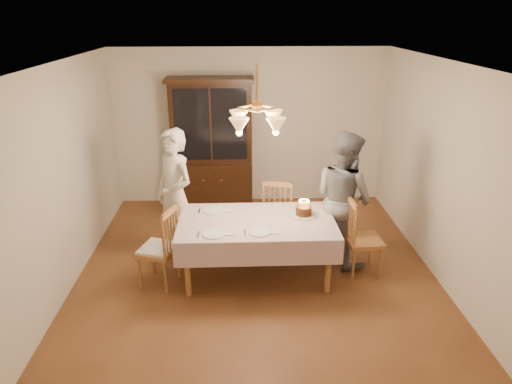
{
  "coord_description": "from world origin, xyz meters",
  "views": [
    {
      "loc": [
        -0.22,
        -5.0,
        3.13
      ],
      "look_at": [
        0.0,
        0.2,
        1.05
      ],
      "focal_mm": 32.0,
      "sensor_mm": 36.0,
      "label": 1
    }
  ],
  "objects_px": {
    "chair_far_side": "(279,215)",
    "birthday_cake": "(304,211)",
    "elderly_woman": "(175,195)",
    "dining_table": "(257,226)",
    "china_hutch": "(212,147)"
  },
  "relations": [
    {
      "from": "birthday_cake",
      "to": "china_hutch",
      "type": "bearing_deg",
      "value": 119.89
    },
    {
      "from": "birthday_cake",
      "to": "elderly_woman",
      "type": "bearing_deg",
      "value": 165.61
    },
    {
      "from": "chair_far_side",
      "to": "birthday_cake",
      "type": "bearing_deg",
      "value": -71.64
    },
    {
      "from": "china_hutch",
      "to": "elderly_woman",
      "type": "relative_size",
      "value": 1.22
    },
    {
      "from": "chair_far_side",
      "to": "elderly_woman",
      "type": "height_order",
      "value": "elderly_woman"
    },
    {
      "from": "elderly_woman",
      "to": "chair_far_side",
      "type": "bearing_deg",
      "value": 60.08
    },
    {
      "from": "chair_far_side",
      "to": "elderly_woman",
      "type": "bearing_deg",
      "value": -168.32
    },
    {
      "from": "chair_far_side",
      "to": "birthday_cake",
      "type": "distance_m",
      "value": 0.83
    },
    {
      "from": "dining_table",
      "to": "elderly_woman",
      "type": "bearing_deg",
      "value": 152.59
    },
    {
      "from": "china_hutch",
      "to": "elderly_woman",
      "type": "height_order",
      "value": "china_hutch"
    },
    {
      "from": "dining_table",
      "to": "elderly_woman",
      "type": "relative_size",
      "value": 1.08
    },
    {
      "from": "dining_table",
      "to": "chair_far_side",
      "type": "bearing_deg",
      "value": 66.92
    },
    {
      "from": "elderly_woman",
      "to": "birthday_cake",
      "type": "height_order",
      "value": "elderly_woman"
    },
    {
      "from": "china_hutch",
      "to": "chair_far_side",
      "type": "height_order",
      "value": "china_hutch"
    },
    {
      "from": "dining_table",
      "to": "china_hutch",
      "type": "relative_size",
      "value": 0.88
    }
  ]
}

